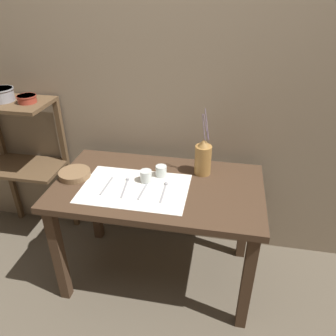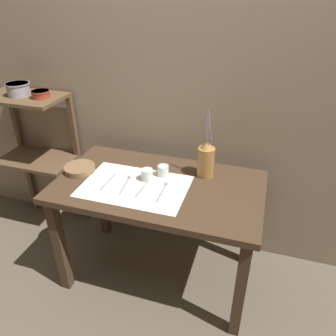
% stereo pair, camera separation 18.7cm
% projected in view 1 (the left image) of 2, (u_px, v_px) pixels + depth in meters
% --- Properties ---
extents(ground_plane, '(12.00, 12.00, 0.00)m').
position_uv_depth(ground_plane, '(160.00, 273.00, 2.31)').
color(ground_plane, brown).
extents(stone_wall_back, '(7.00, 0.06, 2.40)m').
position_uv_depth(stone_wall_back, '(172.00, 87.00, 2.10)').
color(stone_wall_back, gray).
rests_on(stone_wall_back, ground_plane).
extents(wooden_table, '(1.24, 0.70, 0.74)m').
position_uv_depth(wooden_table, '(158.00, 199.00, 1.99)').
color(wooden_table, '#422D1E').
rests_on(wooden_table, ground_plane).
extents(wooden_shelf_unit, '(0.55, 0.33, 1.11)m').
position_uv_depth(wooden_shelf_unit, '(21.00, 144.00, 2.33)').
color(wooden_shelf_unit, brown).
rests_on(wooden_shelf_unit, ground_plane).
extents(linen_cloth, '(0.62, 0.41, 0.00)m').
position_uv_depth(linen_cloth, '(135.00, 188.00, 1.90)').
color(linen_cloth, white).
rests_on(linen_cloth, wooden_table).
extents(pitcher_with_flowers, '(0.10, 0.10, 0.42)m').
position_uv_depth(pitcher_with_flowers, '(203.00, 158.00, 2.00)').
color(pitcher_with_flowers, olive).
rests_on(pitcher_with_flowers, wooden_table).
extents(wooden_bowl, '(0.19, 0.19, 0.04)m').
position_uv_depth(wooden_bowl, '(75.00, 174.00, 2.01)').
color(wooden_bowl, brown).
rests_on(wooden_bowl, wooden_table).
extents(glass_tumbler_near, '(0.07, 0.07, 0.07)m').
position_uv_depth(glass_tumbler_near, '(146.00, 176.00, 1.95)').
color(glass_tumbler_near, silver).
rests_on(glass_tumbler_near, wooden_table).
extents(glass_tumbler_far, '(0.07, 0.07, 0.07)m').
position_uv_depth(glass_tumbler_far, '(162.00, 171.00, 2.00)').
color(glass_tumbler_far, silver).
rests_on(glass_tumbler_far, wooden_table).
extents(knife_center, '(0.02, 0.19, 0.00)m').
position_uv_depth(knife_center, '(107.00, 186.00, 1.92)').
color(knife_center, '#939399').
rests_on(knife_center, wooden_table).
extents(spoon_inner, '(0.04, 0.20, 0.02)m').
position_uv_depth(spoon_inner, '(126.00, 183.00, 1.94)').
color(spoon_inner, '#939399').
rests_on(spoon_inner, wooden_table).
extents(fork_outer, '(0.02, 0.19, 0.00)m').
position_uv_depth(fork_outer, '(143.00, 190.00, 1.88)').
color(fork_outer, '#939399').
rests_on(fork_outer, wooden_table).
extents(spoon_outer, '(0.02, 0.20, 0.02)m').
position_uv_depth(spoon_outer, '(165.00, 187.00, 1.90)').
color(spoon_outer, '#939399').
rests_on(spoon_outer, wooden_table).
extents(metal_pot_large, '(0.16, 0.16, 0.08)m').
position_uv_depth(metal_pot_large, '(2.00, 94.00, 2.12)').
color(metal_pot_large, '#939399').
rests_on(metal_pot_large, wooden_shelf_unit).
extents(metal_pot_small, '(0.12, 0.12, 0.05)m').
position_uv_depth(metal_pot_small, '(27.00, 99.00, 2.10)').
color(metal_pot_small, '#9E3828').
rests_on(metal_pot_small, wooden_shelf_unit).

